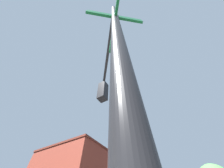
% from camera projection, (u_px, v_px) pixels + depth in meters
% --- Properties ---
extents(traffic_signal_near, '(2.52, 2.14, 5.21)m').
position_uv_depth(traffic_signal_near, '(107.00, 72.00, 2.69)').
color(traffic_signal_near, black).
rests_on(traffic_signal_near, ground_plane).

